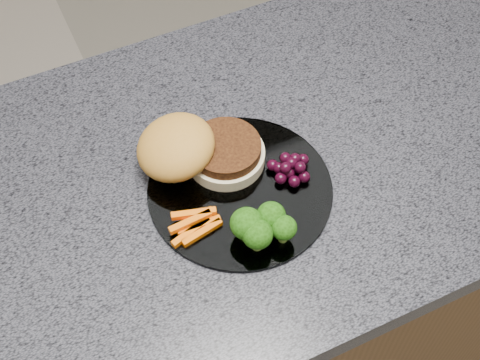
# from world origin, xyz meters

# --- Properties ---
(island_cabinet) EXTENTS (1.20, 0.60, 0.86)m
(island_cabinet) POSITION_xyz_m (0.00, 0.00, 0.43)
(island_cabinet) COLOR #52351C
(island_cabinet) RESTS_ON ground
(countertop) EXTENTS (1.20, 0.60, 0.04)m
(countertop) POSITION_xyz_m (0.00, 0.00, 0.88)
(countertop) COLOR #46464F
(countertop) RESTS_ON island_cabinet
(plate) EXTENTS (0.26, 0.26, 0.01)m
(plate) POSITION_xyz_m (0.00, -0.04, 0.90)
(plate) COLOR white
(plate) RESTS_ON countertop
(burger) EXTENTS (0.20, 0.16, 0.06)m
(burger) POSITION_xyz_m (-0.04, 0.02, 0.93)
(burger) COLOR beige
(burger) RESTS_ON plate
(carrot_sticks) EXTENTS (0.07, 0.05, 0.02)m
(carrot_sticks) POSITION_xyz_m (-0.08, -0.08, 0.91)
(carrot_sticks) COLOR #F86604
(carrot_sticks) RESTS_ON plate
(broccoli) EXTENTS (0.08, 0.06, 0.05)m
(broccoli) POSITION_xyz_m (-0.01, -0.13, 0.94)
(broccoli) COLOR olive
(broccoli) RESTS_ON plate
(grape_bunch) EXTENTS (0.06, 0.06, 0.03)m
(grape_bunch) POSITION_xyz_m (0.08, -0.05, 0.92)
(grape_bunch) COLOR black
(grape_bunch) RESTS_ON plate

